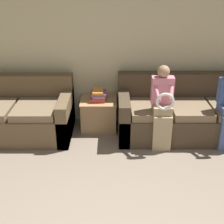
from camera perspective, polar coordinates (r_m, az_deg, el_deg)
name	(u,v)px	position (r m, az deg, el deg)	size (l,w,h in m)	color
wall_back	(115,43)	(4.89, 0.55, 12.43)	(6.62, 0.06, 2.55)	beige
couch_main	(187,114)	(4.85, 13.49, -0.42)	(2.09, 0.92, 0.87)	#473828
couch_side	(17,115)	(4.91, -16.98, -0.59)	(1.63, 0.92, 0.85)	brown
child_left_seated	(162,105)	(4.29, 9.13, 1.33)	(0.30, 0.37, 1.16)	tan
side_shelf	(99,113)	(4.92, -2.48, -0.19)	(0.56, 0.54, 0.48)	#9E7A51
book_stack	(98,95)	(4.79, -2.55, 3.10)	(0.24, 0.30, 0.16)	#BC3833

